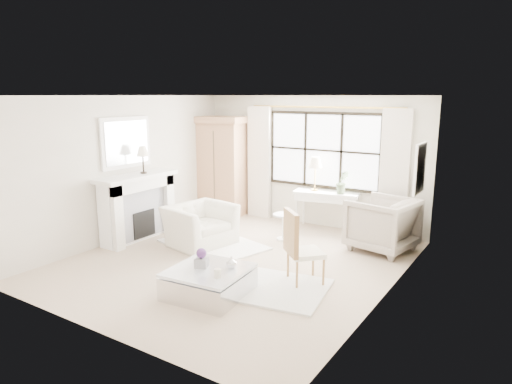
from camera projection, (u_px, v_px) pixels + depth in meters
floor at (235, 261)px, 7.57m from camera, size 5.50×5.50×0.00m
ceiling at (233, 95)px, 7.01m from camera, size 5.50×5.50×0.00m
wall_back at (310, 161)px, 9.55m from camera, size 5.00×0.00×5.00m
wall_front at (89, 221)px, 5.03m from camera, size 5.00×0.00×5.00m
wall_left at (126, 168)px, 8.61m from camera, size 0.00×5.50×5.50m
wall_right at (389, 201)px, 5.97m from camera, size 0.00×5.50×5.50m
window_pane at (323, 150)px, 9.32m from camera, size 2.40×0.02×1.50m
window_frame at (323, 150)px, 9.31m from camera, size 2.50×0.04×1.50m
curtain_rod at (323, 107)px, 9.09m from camera, size 3.30×0.04×0.04m
curtain_left at (259, 163)px, 10.13m from camera, size 0.55×0.10×2.47m
curtain_right at (394, 175)px, 8.54m from camera, size 0.55×0.10×2.47m
fireplace at (137, 206)px, 8.64m from camera, size 0.58×1.66×1.26m
mirror_frame at (126, 142)px, 8.49m from camera, size 0.05×1.15×0.95m
mirror_glass at (127, 143)px, 8.48m from camera, size 0.02×1.00×0.80m
art_frame at (420, 168)px, 7.34m from camera, size 0.04×0.62×0.82m
art_canvas at (419, 168)px, 7.35m from camera, size 0.01×0.52×0.72m
mantel_lamp at (143, 153)px, 8.51m from camera, size 0.22×0.22×0.51m
armoire at (222, 165)px, 10.36m from camera, size 1.17×0.78×2.24m
console_table at (326, 211)px, 9.26m from camera, size 1.36×0.69×0.80m
console_lamp at (315, 163)px, 9.18m from camera, size 0.28×0.28×0.69m
orchid_plant at (342, 182)px, 8.94m from camera, size 0.33×0.32×0.47m
side_table at (284, 223)px, 8.65m from camera, size 0.40×0.40×0.51m
rug_left at (213, 244)px, 8.38m from camera, size 2.10×1.72×0.03m
rug_right at (267, 287)px, 6.52m from camera, size 1.83×1.50×0.03m
club_armchair at (200, 225)px, 8.36m from camera, size 1.20×1.31×0.74m
wingback_chair at (382, 224)px, 8.04m from camera, size 1.22×1.20×0.95m
french_chair at (304, 263)px, 6.65m from camera, size 0.68×0.68×1.08m
coffee_table at (209, 282)px, 6.27m from camera, size 1.09×1.09×0.38m
planter_box at (202, 262)px, 6.29m from camera, size 0.22×0.22×0.13m
planter_flowers at (201, 253)px, 6.26m from camera, size 0.14×0.14×0.14m
pillar_candle at (218, 273)px, 5.92m from camera, size 0.10×0.10×0.12m
coffee_vase at (231, 262)px, 6.25m from camera, size 0.16×0.16×0.16m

